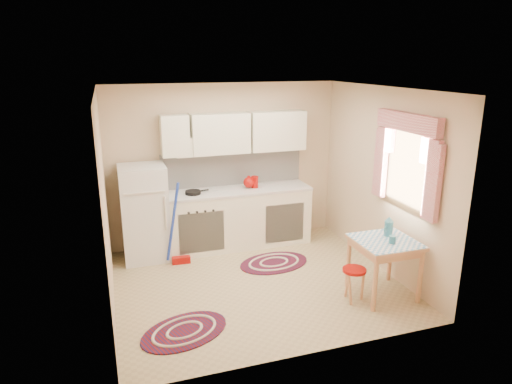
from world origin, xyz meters
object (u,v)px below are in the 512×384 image
Objects in this scene: base_cabinets at (238,219)px; table at (383,268)px; stool at (353,285)px; fridge at (145,213)px.

table is (1.28, -2.08, -0.08)m from base_cabinets.
table reaches higher than stool.
stool is at bearing -67.65° from base_cabinets.
stool is at bearing -42.06° from fridge.
stool is (2.27, -2.05, -0.49)m from fridge.
base_cabinets is (1.41, 0.05, -0.26)m from fridge.
base_cabinets reaches higher than table.
fridge is 0.62× the size of base_cabinets.
stool is (-0.42, -0.02, -0.15)m from table.
fridge reaches higher than base_cabinets.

